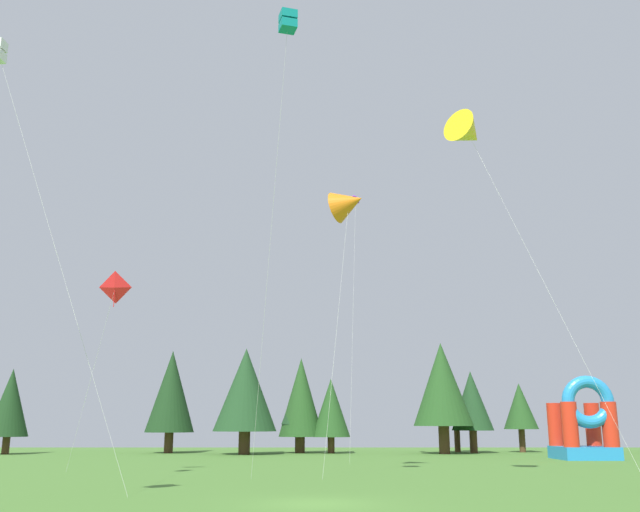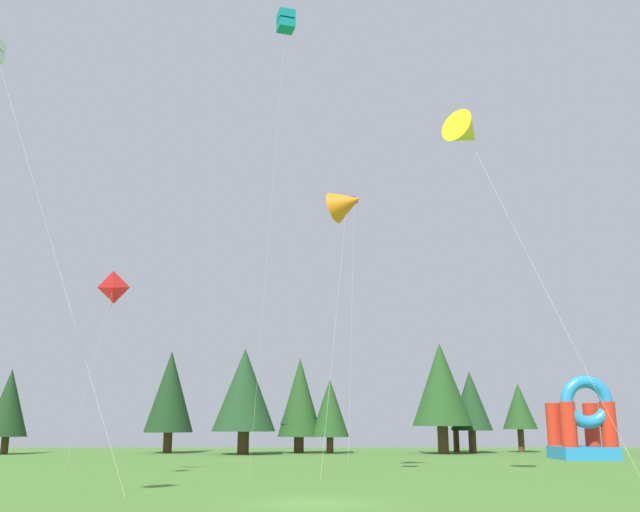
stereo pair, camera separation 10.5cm
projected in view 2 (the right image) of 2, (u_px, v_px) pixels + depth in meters
name	position (u px, v px, depth m)	size (l,w,h in m)	color
ground_plane	(318.00, 504.00, 25.00)	(120.00, 120.00, 0.00)	#47752D
kite_teal_box	(289.00, 23.00, 35.38)	(2.50, 7.06, 23.23)	#0C7F7A
kite_yellow_delta	(469.00, 132.00, 38.21)	(6.83, 7.33, 19.55)	yellow
kite_orange_delta	(350.00, 203.00, 42.95)	(3.08, 4.61, 17.25)	orange
kite_red_diamond	(116.00, 290.00, 40.61)	(3.79, 3.57, 11.12)	red
kite_white_box	(0.00, 53.00, 32.69)	(7.98, 1.20, 20.36)	white
kite_purple_parafoil	(358.00, 200.00, 60.26)	(1.49, 5.66, 22.03)	purple
inflatable_red_slide	(587.00, 428.00, 55.90)	(4.38, 4.77, 6.55)	#268CD8
tree_row_0	(13.00, 403.00, 66.26)	(3.77, 3.77, 7.94)	#4C331E
tree_row_1	(174.00, 391.00, 69.11)	(4.78, 4.78, 9.93)	#4C331E
tree_row_2	(248.00, 390.00, 66.08)	(5.98, 5.98, 9.84)	#4C331E
tree_row_3	(301.00, 402.00, 68.87)	(3.35, 3.35, 7.18)	#4C331E
tree_row_4	(303.00, 397.00, 69.04)	(4.38, 4.38, 9.21)	#4C331E
tree_row_5	(333.00, 408.00, 68.09)	(3.74, 3.74, 7.11)	#4C331E
tree_row_6	(444.00, 384.00, 67.22)	(5.71, 5.71, 10.50)	#4C331E
tree_row_7	(458.00, 402.00, 70.76)	(3.26, 3.26, 7.27)	#4C331E
tree_row_8	(474.00, 401.00, 68.85)	(4.10, 4.10, 7.91)	#4C331E
tree_row_9	(523.00, 406.00, 70.41)	(3.44, 3.44, 6.81)	#4C331E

